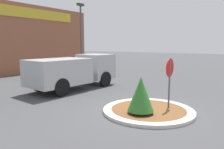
% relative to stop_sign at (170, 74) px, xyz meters
% --- Properties ---
extents(ground_plane, '(120.00, 120.00, 0.00)m').
position_rel_stop_sign_xyz_m(ground_plane, '(-0.66, 0.57, -1.48)').
color(ground_plane, '#474749').
extents(traffic_island, '(3.58, 3.58, 0.12)m').
position_rel_stop_sign_xyz_m(traffic_island, '(-0.66, 0.57, -1.42)').
color(traffic_island, beige).
rests_on(traffic_island, ground_plane).
extents(stop_sign, '(0.74, 0.07, 2.14)m').
position_rel_stop_sign_xyz_m(stop_sign, '(0.00, 0.00, 0.00)').
color(stop_sign, '#4C4C51').
rests_on(stop_sign, ground_plane).
extents(island_shrub, '(0.97, 0.97, 1.37)m').
position_rel_stop_sign_xyz_m(island_shrub, '(-1.32, 0.55, -0.62)').
color(island_shrub, brown).
rests_on(island_shrub, traffic_island).
extents(utility_truck, '(5.69, 2.37, 2.02)m').
position_rel_stop_sign_xyz_m(utility_truck, '(0.84, 6.30, -0.35)').
color(utility_truck, '#B2B2B7').
rests_on(utility_truck, ground_plane).
extents(storefront_building, '(14.38, 6.07, 6.29)m').
position_rel_stop_sign_xyz_m(storefront_building, '(3.64, 17.84, 1.67)').
color(storefront_building, '#93563D').
rests_on(storefront_building, ground_plane).
extents(light_pole, '(0.70, 0.30, 6.31)m').
position_rel_stop_sign_xyz_m(light_pole, '(6.40, 11.04, 2.23)').
color(light_pole, '#4C4C51').
rests_on(light_pole, ground_plane).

